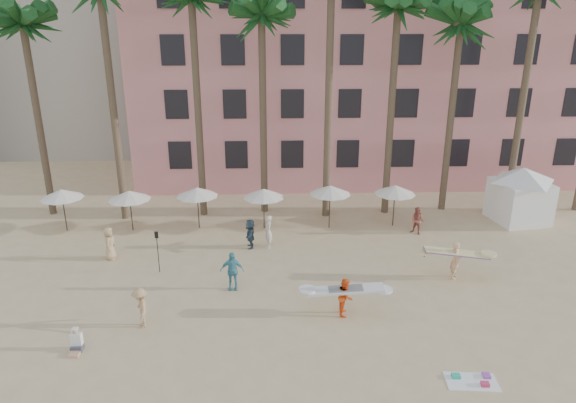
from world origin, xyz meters
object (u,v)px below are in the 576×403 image
Objects in this scene: pink_hotel at (362,73)px; carrier_white at (345,295)px; cabana at (521,190)px; carrier_yellow at (456,258)px.

pink_hotel is 24.88m from carrier_white.
cabana is 1.64× the size of carrier_yellow.
carrier_yellow reaches higher than carrier_white.
carrier_white is at bearing -139.74° from cabana.
cabana is 10.03m from carrier_yellow.
pink_hotel is 21.53m from carrier_yellow.
cabana is at bearing 40.26° from carrier_white.
pink_hotel reaches higher than carrier_yellow.
carrier_yellow is (-6.62, -7.47, -1.00)m from cabana.
carrier_yellow is 0.95× the size of carrier_white.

